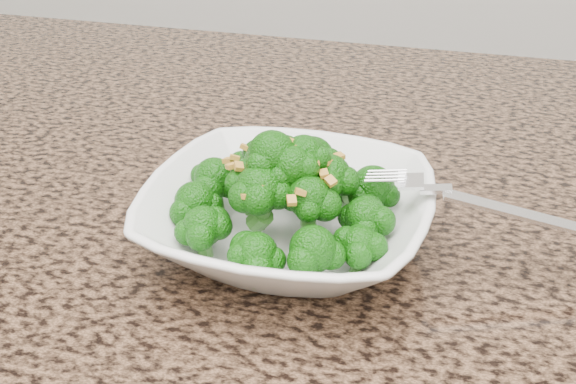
% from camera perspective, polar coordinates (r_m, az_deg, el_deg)
% --- Properties ---
extents(granite_counter, '(1.64, 1.04, 0.03)m').
position_cam_1_polar(granite_counter, '(0.62, -9.17, -3.43)').
color(granite_counter, brown).
rests_on(granite_counter, cabinet).
extents(bowl, '(0.22, 0.22, 0.05)m').
position_cam_1_polar(bowl, '(0.56, 0.00, -2.06)').
color(bowl, white).
rests_on(bowl, granite_counter).
extents(broccoli_pile, '(0.19, 0.19, 0.06)m').
position_cam_1_polar(broccoli_pile, '(0.53, 0.00, 3.37)').
color(broccoli_pile, '#135B0A').
rests_on(broccoli_pile, bowl).
extents(garlic_topping, '(0.12, 0.12, 0.01)m').
position_cam_1_polar(garlic_topping, '(0.51, 0.00, 6.83)').
color(garlic_topping, gold).
rests_on(garlic_topping, broccoli_pile).
extents(fork, '(0.19, 0.05, 0.01)m').
position_cam_1_polar(fork, '(0.54, 12.07, 0.17)').
color(fork, silver).
rests_on(fork, bowl).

